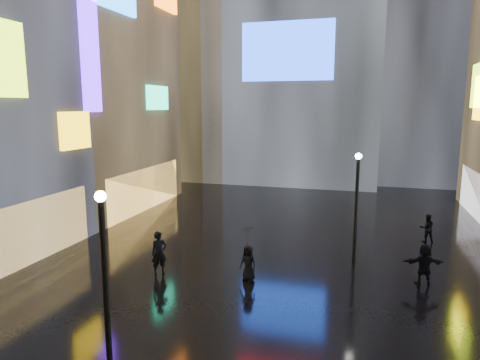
% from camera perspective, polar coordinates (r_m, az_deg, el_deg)
% --- Properties ---
extents(ground, '(140.00, 140.00, 0.00)m').
position_cam_1_polar(ground, '(22.43, 5.79, -9.28)').
color(ground, black).
rests_on(ground, ground).
extents(building_left_far, '(10.28, 12.00, 22.00)m').
position_cam_1_polar(building_left_far, '(33.53, -20.73, 15.48)').
color(building_left_far, black).
rests_on(building_left_far, ground).
extents(tower_flank_right, '(12.00, 12.00, 34.00)m').
position_cam_1_polar(tower_flank_right, '(48.15, 23.73, 20.63)').
color(tower_flank_right, black).
rests_on(tower_flank_right, ground).
extents(tower_flank_left, '(10.00, 10.00, 26.00)m').
position_cam_1_polar(tower_flank_left, '(46.74, -6.51, 16.74)').
color(tower_flank_left, black).
rests_on(tower_flank_left, ground).
extents(lamp_near, '(0.30, 0.30, 5.20)m').
position_cam_1_polar(lamp_near, '(12.05, -17.57, -11.94)').
color(lamp_near, black).
rests_on(lamp_near, ground).
extents(lamp_far, '(0.30, 0.30, 5.20)m').
position_cam_1_polar(lamp_far, '(20.72, 15.26, -2.72)').
color(lamp_far, black).
rests_on(lamp_far, ground).
extents(pedestrian_4, '(0.85, 0.68, 1.53)m').
position_cam_1_polar(pedestrian_4, '(18.45, 1.11, -10.99)').
color(pedestrian_4, black).
rests_on(pedestrian_4, ground).
extents(pedestrian_5, '(1.69, 0.84, 1.74)m').
position_cam_1_polar(pedestrian_5, '(19.52, 23.37, -10.31)').
color(pedestrian_5, black).
rests_on(pedestrian_5, ground).
extents(pedestrian_6, '(0.83, 0.82, 1.93)m').
position_cam_1_polar(pedestrian_6, '(19.34, -10.72, -9.55)').
color(pedestrian_6, black).
rests_on(pedestrian_6, ground).
extents(pedestrian_7, '(0.84, 0.70, 1.55)m').
position_cam_1_polar(pedestrian_7, '(25.48, 23.68, -5.90)').
color(pedestrian_7, black).
rests_on(pedestrian_7, ground).
extents(umbrella_2, '(1.32, 1.31, 0.85)m').
position_cam_1_polar(umbrella_2, '(18.06, 1.12, -7.47)').
color(umbrella_2, black).
rests_on(umbrella_2, pedestrian_4).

